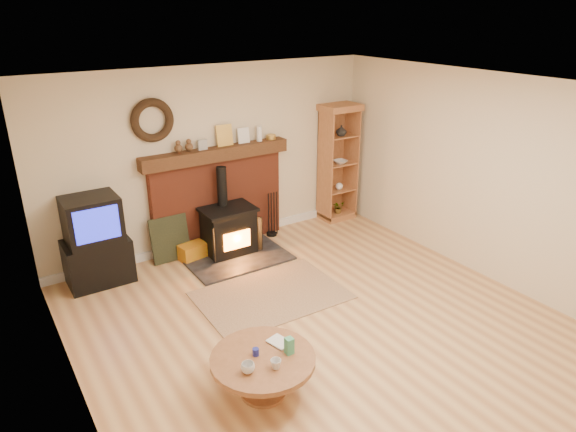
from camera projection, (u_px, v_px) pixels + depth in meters
ground at (327, 330)px, 5.65m from camera, size 5.50×5.50×0.00m
room_shell at (325, 180)px, 5.07m from camera, size 5.02×5.52×2.61m
chimney_breast at (218, 193)px, 7.42m from camera, size 2.20×0.22×1.78m
wood_stove at (230, 232)px, 7.27m from camera, size 1.40×1.00×1.26m
area_rug at (271, 295)px, 6.32m from camera, size 1.77×1.24×0.01m
tv_unit at (96, 242)px, 6.45m from camera, size 0.79×0.57×1.16m
curio_cabinet at (337, 163)px, 8.33m from camera, size 0.61×0.44×1.90m
firelog_box at (193, 252)px, 7.19m from camera, size 0.40×0.29×0.23m
leaning_painting at (170, 239)px, 7.10m from camera, size 0.54×0.14×0.64m
fire_tools at (272, 226)px, 7.94m from camera, size 0.19×0.16×0.70m
coffee_table at (263, 364)px, 4.60m from camera, size 0.95×0.95×0.57m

